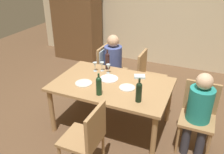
{
  "coord_description": "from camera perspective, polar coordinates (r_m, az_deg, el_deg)",
  "views": [
    {
      "loc": [
        1.19,
        -2.75,
        2.37
      ],
      "look_at": [
        0.0,
        0.0,
        0.85
      ],
      "focal_mm": 38.32,
      "sensor_mm": 36.0,
      "label": 1
    }
  ],
  "objects": [
    {
      "name": "rear_room_partition",
      "position": [
        5.7,
        11.41,
        16.15
      ],
      "size": [
        6.4,
        0.12,
        2.7
      ],
      "primitive_type": "cube",
      "color": "beige",
      "rests_on": "ground_plane"
    },
    {
      "name": "chair_far_left",
      "position": [
        4.41,
        -1.23,
        3.18
      ],
      "size": [
        0.45,
        0.44,
        0.92
      ],
      "rotation": [
        0.0,
        0.0,
        -1.57
      ],
      "color": "#A87F51",
      "rests_on": "ground_plane"
    },
    {
      "name": "dinner_plate_guest_left",
      "position": [
        3.29,
        3.61,
        -2.54
      ],
      "size": [
        0.22,
        0.22,
        0.01
      ],
      "primitive_type": "cylinder",
      "color": "silver",
      "rests_on": "dining_table"
    },
    {
      "name": "wine_bottle_dark_red",
      "position": [
        3.08,
        -3.15,
        -1.99
      ],
      "size": [
        0.08,
        0.08,
        0.3
      ],
      "color": "#19381E",
      "rests_on": "dining_table"
    },
    {
      "name": "wine_bottle_short_olive",
      "position": [
        2.95,
        6.42,
        -3.45
      ],
      "size": [
        0.08,
        0.08,
        0.32
      ],
      "color": "black",
      "rests_on": "dining_table"
    },
    {
      "name": "dinner_plate_guest_right",
      "position": [
        3.52,
        -0.72,
        -0.39
      ],
      "size": [
        0.27,
        0.27,
        0.01
      ],
      "primitive_type": "cylinder",
      "color": "white",
      "rests_on": "dining_table"
    },
    {
      "name": "wine_glass_near_right",
      "position": [
        3.74,
        -2.39,
        2.98
      ],
      "size": [
        0.07,
        0.07,
        0.15
      ],
      "color": "silver",
      "rests_on": "dining_table"
    },
    {
      "name": "wine_glass_near_left",
      "position": [
        3.74,
        -4.09,
        2.9
      ],
      "size": [
        0.07,
        0.07,
        0.15
      ],
      "color": "silver",
      "rests_on": "dining_table"
    },
    {
      "name": "ground_plane",
      "position": [
        3.82,
        -0.0,
        -11.38
      ],
      "size": [
        10.0,
        10.0,
        0.0
      ],
      "primitive_type": "plane",
      "color": "brown"
    },
    {
      "name": "wine_glass_centre",
      "position": [
        3.66,
        -0.92,
        2.44
      ],
      "size": [
        0.07,
        0.07,
        0.15
      ],
      "color": "silver",
      "rests_on": "dining_table"
    },
    {
      "name": "folded_napkin",
      "position": [
        3.59,
        6.61,
        0.14
      ],
      "size": [
        0.19,
        0.17,
        0.03
      ],
      "primitive_type": "cube",
      "rotation": [
        0.0,
        0.0,
        0.37
      ],
      "color": "#ADC6D6",
      "rests_on": "dining_table"
    },
    {
      "name": "wine_bottle_tall_green",
      "position": [
        3.79,
        -1.1,
        3.96
      ],
      "size": [
        0.07,
        0.07,
        0.32
      ],
      "color": "black",
      "rests_on": "dining_table"
    },
    {
      "name": "chair_far_right",
      "position": [
        4.2,
        8.54,
        0.67
      ],
      "size": [
        0.44,
        0.44,
        0.92
      ],
      "rotation": [
        0.0,
        0.0,
        -1.57
      ],
      "color": "#A87F51",
      "rests_on": "ground_plane"
    },
    {
      "name": "person_woman_host",
      "position": [
        4.32,
        0.57,
        3.73
      ],
      "size": [
        0.36,
        0.32,
        1.16
      ],
      "rotation": [
        0.0,
        0.0,
        -1.57
      ],
      "color": "#33333D",
      "rests_on": "ground_plane"
    },
    {
      "name": "dining_table",
      "position": [
        3.45,
        -0.0,
        -2.69
      ],
      "size": [
        1.66,
        1.06,
        0.75
      ],
      "color": "#A87F51",
      "rests_on": "ground_plane"
    },
    {
      "name": "person_man_bearded",
      "position": [
        3.22,
        20.1,
        -7.11
      ],
      "size": [
        0.31,
        0.35,
        1.13
      ],
      "rotation": [
        0.0,
        0.0,
        3.14
      ],
      "color": "#33333D",
      "rests_on": "ground_plane"
    },
    {
      "name": "chair_near",
      "position": [
        2.83,
        -5.88,
        -13.79
      ],
      "size": [
        0.44,
        0.44,
        0.92
      ],
      "rotation": [
        0.0,
        0.0,
        1.57
      ],
      "color": "#A87F51",
      "rests_on": "ground_plane"
    },
    {
      "name": "chair_right_end",
      "position": [
        3.38,
        19.95,
        -7.82
      ],
      "size": [
        0.44,
        0.44,
        0.92
      ],
      "rotation": [
        0.0,
        0.0,
        3.14
      ],
      "color": "#A87F51",
      "rests_on": "ground_plane"
    },
    {
      "name": "armoire_cabinet",
      "position": [
        6.05,
        -8.49,
        14.54
      ],
      "size": [
        1.18,
        0.62,
        2.18
      ],
      "color": "brown",
      "rests_on": "ground_plane"
    },
    {
      "name": "dinner_plate_host",
      "position": [
        3.42,
        -6.78,
        -1.47
      ],
      "size": [
        0.24,
        0.24,
        0.01
      ],
      "primitive_type": "cylinder",
      "color": "silver",
      "rests_on": "dining_table"
    }
  ]
}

